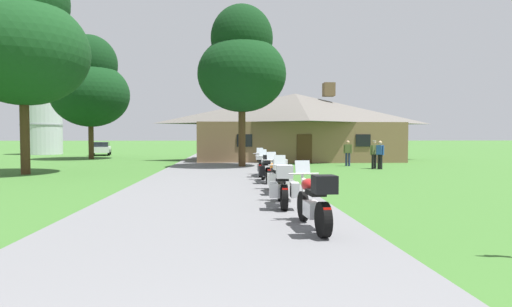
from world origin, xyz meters
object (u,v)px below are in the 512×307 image
Objects in this scene: bystander_olive_shirt_near_lodge at (348,152)px; metal_silo_distant at (42,120)px; motorcycle_yellow_second_in_row at (283,186)px; tree_left_near at (23,36)px; motorcycle_blue_farthest_in_row at (260,164)px; parked_white_suv_far_left at (101,148)px; bystander_olive_shirt_by_tree at (374,153)px; tree_left_far at (90,85)px; bystander_blue_shirt_beside_signpost at (380,153)px; tree_by_lodge_front at (242,64)px; motorcycle_silver_fourth_in_row at (267,169)px; motorcycle_orange_third_in_row at (277,176)px; motorcycle_red_nearest_to_camera at (315,201)px.

bystander_olive_shirt_near_lodge is 0.22× the size of metal_silo_distant.
motorcycle_yellow_second_in_row is 16.71m from bystander_olive_shirt_near_lodge.
motorcycle_blue_farthest_in_row is at bearing -11.19° from tree_left_near.
tree_left_near is 23.62m from parked_white_suv_far_left.
tree_left_far reaches higher than bystander_olive_shirt_by_tree.
tree_left_far reaches higher than bystander_olive_shirt_near_lodge.
tree_by_lodge_front reaches higher than bystander_blue_shirt_beside_signpost.
motorcycle_blue_farthest_in_row is 8.61m from bystander_blue_shirt_beside_signpost.
motorcycle_silver_fourth_in_row is 0.19× the size of tree_left_far.
motorcycle_orange_third_in_row is 1.00× the size of motorcycle_silver_fourth_in_row.
motorcycle_silver_fourth_in_row is 10.22m from bystander_blue_shirt_beside_signpost.
motorcycle_red_nearest_to_camera is at bearing -92.84° from motorcycle_orange_third_in_row.
bystander_blue_shirt_beside_signpost is (7.51, 12.79, 0.32)m from motorcycle_yellow_second_in_row.
tree_by_lodge_front reaches higher than bystander_olive_shirt_by_tree.
tree_left_far reaches higher than tree_by_lodge_front.
motorcycle_blue_farthest_in_row is 1.25× the size of bystander_blue_shirt_beside_signpost.
bystander_blue_shirt_beside_signpost is at bearing 127.88° from bystander_olive_shirt_near_lodge.
bystander_blue_shirt_beside_signpost is at bearing 62.76° from motorcycle_yellow_second_in_row.
bystander_blue_shirt_beside_signpost is (1.13, -2.66, 0.00)m from bystander_olive_shirt_near_lodge.
motorcycle_orange_third_in_row is 3.13m from motorcycle_silver_fourth_in_row.
motorcycle_silver_fourth_in_row is 11.56m from bystander_olive_shirt_near_lodge.
motorcycle_yellow_second_in_row is 0.19× the size of tree_left_near.
parked_white_suv_far_left reaches higher than motorcycle_silver_fourth_in_row.
motorcycle_silver_fourth_in_row is 10.35m from bystander_olive_shirt_by_tree.
tree_left_near is (-11.71, 2.32, 6.31)m from motorcycle_blue_farthest_in_row.
motorcycle_silver_fourth_in_row is at bearing -55.99° from tree_left_far.
motorcycle_red_nearest_to_camera is 1.00× the size of motorcycle_blue_farthest_in_row.
motorcycle_orange_third_in_row is at bearing -56.38° from metal_silo_distant.
tree_by_lodge_front is at bearing -65.81° from parked_white_suv_far_left.
motorcycle_yellow_second_in_row and motorcycle_silver_fourth_in_row have the same top height.
tree_by_lodge_front is (-0.80, 17.43, 5.81)m from motorcycle_red_nearest_to_camera.
motorcycle_red_nearest_to_camera is at bearing -55.61° from bystander_blue_shirt_beside_signpost.
tree_left_far reaches higher than motorcycle_blue_farthest_in_row.
parked_white_suv_far_left is (-22.19, 20.15, -0.17)m from bystander_olive_shirt_by_tree.
motorcycle_silver_fourth_in_row is at bearing 72.13° from bystander_olive_shirt_near_lodge.
bystander_blue_shirt_beside_signpost is 37.99m from metal_silo_distant.
motorcycle_silver_fourth_in_row is at bearing -76.67° from bystander_blue_shirt_beside_signpost.
tree_by_lodge_front is (-0.54, 14.80, 5.82)m from motorcycle_yellow_second_in_row.
bystander_olive_shirt_by_tree is (7.04, 15.81, 0.33)m from motorcycle_red_nearest_to_camera.
metal_silo_distant is at bearing -21.16° from bystander_olive_shirt_near_lodge.
tree_by_lodge_front is 16.81m from tree_left_far.
tree_by_lodge_front is at bearing -44.72° from metal_silo_distant.
motorcycle_orange_third_in_row is at bearing -59.68° from tree_left_far.
tree_left_far is at bearing 111.78° from motorcycle_red_nearest_to_camera.
bystander_olive_shirt_near_lodge is 2.89m from bystander_blue_shirt_beside_signpost.
bystander_olive_shirt_near_lodge is 0.99× the size of bystander_olive_shirt_by_tree.
motorcycle_blue_farthest_in_row is (-0.17, 11.07, 0.00)m from motorcycle_red_nearest_to_camera.
tree_left_far is (-1.72, 14.94, -0.52)m from tree_left_near.
parked_white_suv_far_left is at bearing 112.24° from motorcycle_orange_third_in_row.
motorcycle_red_nearest_to_camera is 1.00× the size of motorcycle_silver_fourth_in_row.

